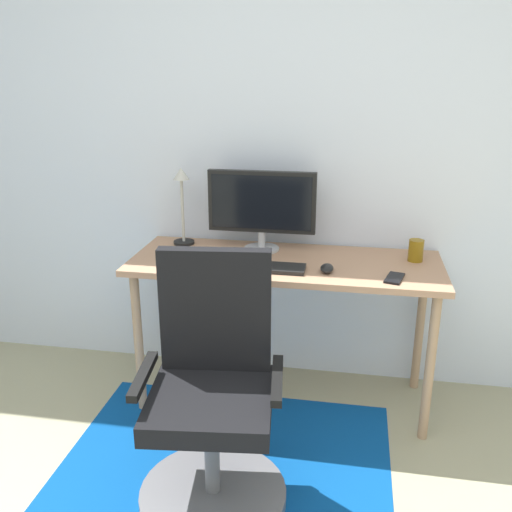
{
  "coord_description": "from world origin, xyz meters",
  "views": [
    {
      "loc": [
        0.29,
        -0.72,
        1.66
      ],
      "look_at": [
        -0.12,
        1.6,
        0.86
      ],
      "focal_mm": 39.46,
      "sensor_mm": 36.0,
      "label": 1
    }
  ],
  "objects_px": {
    "desk": "(285,277)",
    "office_chair": "(213,412)",
    "computer_mouse": "(327,268)",
    "coffee_cup": "(416,250)",
    "keyboard": "(259,267)",
    "cell_phone": "(394,278)",
    "desk_lamp": "(182,197)",
    "monitor": "(262,205)"
  },
  "relations": [
    {
      "from": "monitor",
      "to": "computer_mouse",
      "type": "bearing_deg",
      "value": -37.5
    },
    {
      "from": "desk",
      "to": "monitor",
      "type": "height_order",
      "value": "monitor"
    },
    {
      "from": "office_chair",
      "to": "cell_phone",
      "type": "bearing_deg",
      "value": 32.7
    },
    {
      "from": "computer_mouse",
      "to": "keyboard",
      "type": "bearing_deg",
      "value": -177.51
    },
    {
      "from": "coffee_cup",
      "to": "computer_mouse",
      "type": "bearing_deg",
      "value": -151.05
    },
    {
      "from": "desk",
      "to": "computer_mouse",
      "type": "height_order",
      "value": "computer_mouse"
    },
    {
      "from": "monitor",
      "to": "computer_mouse",
      "type": "height_order",
      "value": "monitor"
    },
    {
      "from": "keyboard",
      "to": "coffee_cup",
      "type": "relative_size",
      "value": 4.06
    },
    {
      "from": "coffee_cup",
      "to": "desk_lamp",
      "type": "xyz_separation_m",
      "value": [
        -1.19,
        0.07,
        0.2
      ]
    },
    {
      "from": "keyboard",
      "to": "cell_phone",
      "type": "height_order",
      "value": "keyboard"
    },
    {
      "from": "keyboard",
      "to": "computer_mouse",
      "type": "height_order",
      "value": "computer_mouse"
    },
    {
      "from": "coffee_cup",
      "to": "desk_lamp",
      "type": "bearing_deg",
      "value": 176.56
    },
    {
      "from": "computer_mouse",
      "to": "coffee_cup",
      "type": "bearing_deg",
      "value": 28.95
    },
    {
      "from": "desk",
      "to": "cell_phone",
      "type": "distance_m",
      "value": 0.54
    },
    {
      "from": "keyboard",
      "to": "desk_lamp",
      "type": "xyz_separation_m",
      "value": [
        -0.46,
        0.31,
        0.24
      ]
    },
    {
      "from": "desk_lamp",
      "to": "keyboard",
      "type": "bearing_deg",
      "value": -34.28
    },
    {
      "from": "desk_lamp",
      "to": "office_chair",
      "type": "xyz_separation_m",
      "value": [
        0.38,
        -0.91,
        -0.64
      ]
    },
    {
      "from": "coffee_cup",
      "to": "cell_phone",
      "type": "height_order",
      "value": "coffee_cup"
    },
    {
      "from": "computer_mouse",
      "to": "coffee_cup",
      "type": "height_order",
      "value": "coffee_cup"
    },
    {
      "from": "desk_lamp",
      "to": "office_chair",
      "type": "distance_m",
      "value": 1.18
    },
    {
      "from": "coffee_cup",
      "to": "office_chair",
      "type": "bearing_deg",
      "value": -133.77
    },
    {
      "from": "desk",
      "to": "coffee_cup",
      "type": "distance_m",
      "value": 0.64
    },
    {
      "from": "cell_phone",
      "to": "office_chair",
      "type": "relative_size",
      "value": 0.14
    },
    {
      "from": "desk",
      "to": "office_chair",
      "type": "xyz_separation_m",
      "value": [
        -0.18,
        -0.74,
        -0.3
      ]
    },
    {
      "from": "desk",
      "to": "computer_mouse",
      "type": "xyz_separation_m",
      "value": [
        0.21,
        -0.12,
        0.1
      ]
    },
    {
      "from": "keyboard",
      "to": "cell_phone",
      "type": "distance_m",
      "value": 0.62
    },
    {
      "from": "computer_mouse",
      "to": "monitor",
      "type": "bearing_deg",
      "value": 142.5
    },
    {
      "from": "monitor",
      "to": "keyboard",
      "type": "xyz_separation_m",
      "value": [
        0.04,
        -0.28,
        -0.23
      ]
    },
    {
      "from": "keyboard",
      "to": "desk",
      "type": "bearing_deg",
      "value": 52.65
    },
    {
      "from": "desk",
      "to": "coffee_cup",
      "type": "height_order",
      "value": "coffee_cup"
    },
    {
      "from": "cell_phone",
      "to": "office_chair",
      "type": "height_order",
      "value": "office_chair"
    },
    {
      "from": "computer_mouse",
      "to": "cell_phone",
      "type": "relative_size",
      "value": 0.74
    },
    {
      "from": "desk",
      "to": "keyboard",
      "type": "xyz_separation_m",
      "value": [
        -0.11,
        -0.14,
        0.09
      ]
    },
    {
      "from": "computer_mouse",
      "to": "office_chair",
      "type": "bearing_deg",
      "value": -122.68
    },
    {
      "from": "desk",
      "to": "desk_lamp",
      "type": "height_order",
      "value": "desk_lamp"
    },
    {
      "from": "desk_lamp",
      "to": "office_chair",
      "type": "height_order",
      "value": "desk_lamp"
    },
    {
      "from": "keyboard",
      "to": "coffee_cup",
      "type": "xyz_separation_m",
      "value": [
        0.73,
        0.24,
        0.04
      ]
    },
    {
      "from": "computer_mouse",
      "to": "desk",
      "type": "bearing_deg",
      "value": 149.04
    },
    {
      "from": "monitor",
      "to": "cell_phone",
      "type": "distance_m",
      "value": 0.76
    },
    {
      "from": "keyboard",
      "to": "computer_mouse",
      "type": "distance_m",
      "value": 0.31
    },
    {
      "from": "desk",
      "to": "computer_mouse",
      "type": "relative_size",
      "value": 14.46
    },
    {
      "from": "coffee_cup",
      "to": "cell_phone",
      "type": "bearing_deg",
      "value": -112.39
    }
  ]
}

